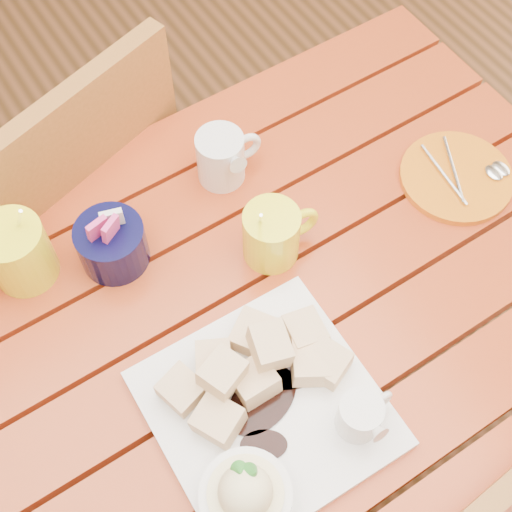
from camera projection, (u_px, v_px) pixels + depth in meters
ground at (248, 466)px, 1.63m from camera, size 5.00×5.00×0.00m
table at (244, 361)px, 1.08m from camera, size 1.20×0.79×0.75m
dessert_plate at (264, 421)px, 0.89m from camera, size 0.29×0.29×0.11m
coffee_mug_left at (16, 253)px, 0.99m from camera, size 0.13×0.09×0.15m
coffee_mug_right at (273, 234)px, 1.01m from camera, size 0.12×0.08×0.14m
cream_pitcher at (222, 156)px, 1.08m from camera, size 0.11×0.09×0.09m
sugar_caddy at (112, 244)px, 1.01m from camera, size 0.10×0.10×0.11m
orange_saucer at (457, 177)px, 1.11m from camera, size 0.18×0.18×0.02m
chair_far at (61, 222)px, 1.36m from camera, size 0.54×0.54×0.92m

